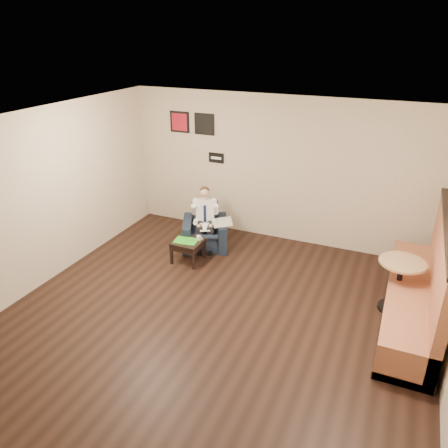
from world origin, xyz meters
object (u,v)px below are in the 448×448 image
at_px(armchair, 205,227).
at_px(banquette, 417,272).
at_px(side_table, 188,251).
at_px(seated_man, 205,223).
at_px(coffee_mug, 199,238).
at_px(green_folder, 186,241).
at_px(cafe_table, 398,286).
at_px(smartphone, 194,238).

bearing_deg(armchair, banquette, -38.00).
bearing_deg(side_table, seated_man, 82.91).
relative_size(coffee_mug, banquette, 0.03).
relative_size(green_folder, cafe_table, 0.50).
height_order(armchair, seated_man, seated_man).
height_order(green_folder, smartphone, green_folder).
xyz_separation_m(armchair, cafe_table, (3.51, -0.74, 0.01)).
height_order(side_table, cafe_table, cafe_table).
bearing_deg(green_folder, armchair, 85.48).
bearing_deg(armchair, side_table, -117.01).
height_order(seated_man, side_table, seated_man).
xyz_separation_m(side_table, smartphone, (0.05, 0.14, 0.21)).
xyz_separation_m(side_table, cafe_table, (3.54, -0.08, 0.21)).
xyz_separation_m(side_table, coffee_mug, (0.16, 0.11, 0.25)).
relative_size(side_table, banquette, 0.17).
relative_size(seated_man, side_table, 2.21).
distance_m(seated_man, side_table, 0.66).
bearing_deg(cafe_table, smartphone, 176.25).
height_order(seated_man, cafe_table, seated_man).
height_order(smartphone, banquette, banquette).
relative_size(coffee_mug, smartphone, 0.68).
height_order(armchair, smartphone, armchair).
height_order(side_table, green_folder, green_folder).
distance_m(side_table, banquette, 3.79).
relative_size(side_table, coffee_mug, 5.79).
relative_size(armchair, banquette, 0.28).
height_order(armchair, coffee_mug, armchair).
bearing_deg(seated_man, coffee_mug, -102.90).
relative_size(seated_man, green_folder, 2.70).
distance_m(armchair, banquette, 3.83).
height_order(green_folder, banquette, banquette).
height_order(smartphone, cafe_table, cafe_table).
bearing_deg(seated_man, banquette, -36.75).
bearing_deg(armchair, seated_man, -90.00).
xyz_separation_m(green_folder, banquette, (3.76, -0.20, 0.35)).
bearing_deg(green_folder, seated_man, 80.46).
distance_m(green_folder, smartphone, 0.18).
bearing_deg(coffee_mug, seated_man, 101.85).
height_order(side_table, banquette, banquette).
height_order(armchair, green_folder, armchair).
height_order(armchair, side_table, armchair).
bearing_deg(banquette, smartphone, 174.34).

